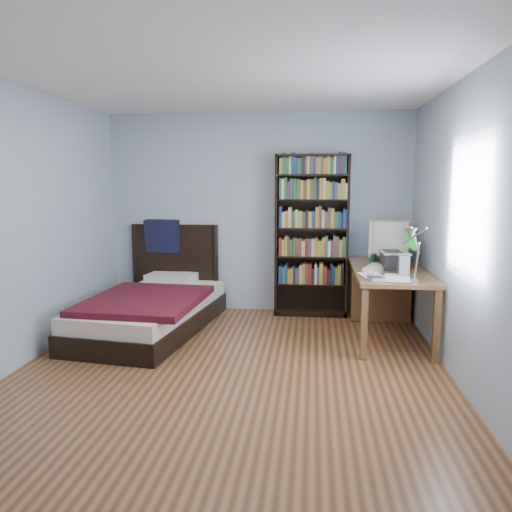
% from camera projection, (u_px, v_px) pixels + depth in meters
% --- Properties ---
extents(room, '(4.20, 4.24, 2.50)m').
position_uv_depth(room, '(234.00, 229.00, 4.24)').
color(room, brown).
rests_on(room, ground).
extents(desk, '(0.75, 1.74, 0.73)m').
position_uv_depth(desk, '(381.00, 287.00, 5.86)').
color(desk, brown).
rests_on(desk, floor).
extents(crt_monitor, '(0.52, 0.48, 0.49)m').
position_uv_depth(crt_monitor, '(390.00, 238.00, 5.69)').
color(crt_monitor, beige).
rests_on(crt_monitor, desk).
extents(laptop, '(0.37, 0.38, 0.45)m').
position_uv_depth(laptop, '(396.00, 257.00, 5.30)').
color(laptop, '#2D2D30').
rests_on(laptop, desk).
extents(desk_lamp, '(0.21, 0.46, 0.55)m').
position_uv_depth(desk_lamp, '(412.00, 239.00, 4.20)').
color(desk_lamp, '#99999E').
rests_on(desk_lamp, desk).
extents(keyboard, '(0.32, 0.50, 0.04)m').
position_uv_depth(keyboard, '(376.00, 268.00, 5.27)').
color(keyboard, '#BEB79E').
rests_on(keyboard, desk).
extents(speaker, '(0.10, 0.10, 0.20)m').
position_uv_depth(speaker, '(404.00, 265.00, 4.92)').
color(speaker, '#939396').
rests_on(speaker, desk).
extents(soda_can, '(0.07, 0.07, 0.13)m').
position_uv_depth(soda_can, '(373.00, 259.00, 5.55)').
color(soda_can, '#073717').
rests_on(soda_can, desk).
extents(mouse, '(0.06, 0.11, 0.04)m').
position_uv_depth(mouse, '(383.00, 263.00, 5.58)').
color(mouse, silver).
rests_on(mouse, desk).
extents(phone_silver, '(0.07, 0.10, 0.02)m').
position_uv_depth(phone_silver, '(369.00, 272.00, 5.09)').
color(phone_silver, silver).
rests_on(phone_silver, desk).
extents(phone_grey, '(0.08, 0.11, 0.02)m').
position_uv_depth(phone_grey, '(371.00, 275.00, 4.89)').
color(phone_grey, '#939396').
rests_on(phone_grey, desk).
extents(external_drive, '(0.16, 0.16, 0.03)m').
position_uv_depth(external_drive, '(376.00, 279.00, 4.70)').
color(external_drive, '#939396').
rests_on(external_drive, desk).
extents(bookshelf, '(0.89, 0.30, 1.97)m').
position_uv_depth(bookshelf, '(311.00, 236.00, 6.11)').
color(bookshelf, black).
rests_on(bookshelf, floor).
extents(bed, '(1.34, 2.26, 1.16)m').
position_uv_depth(bed, '(153.00, 307.00, 5.62)').
color(bed, black).
rests_on(bed, floor).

